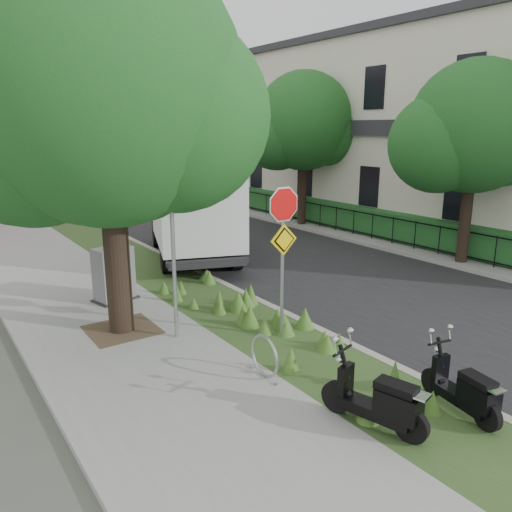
% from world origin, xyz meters
% --- Properties ---
extents(ground, '(120.00, 120.00, 0.00)m').
position_xyz_m(ground, '(0.00, 0.00, 0.00)').
color(ground, '#4C5147').
rests_on(ground, ground).
extents(sidewalk_near, '(3.50, 60.00, 0.12)m').
position_xyz_m(sidewalk_near, '(-4.25, 10.00, 0.06)').
color(sidewalk_near, gray).
rests_on(sidewalk_near, ground).
extents(verge, '(2.00, 60.00, 0.12)m').
position_xyz_m(verge, '(-1.50, 10.00, 0.06)').
color(verge, '#2E4C20').
rests_on(verge, ground).
extents(kerb_near, '(0.20, 60.00, 0.13)m').
position_xyz_m(kerb_near, '(-0.50, 10.00, 0.07)').
color(kerb_near, '#9E9991').
rests_on(kerb_near, ground).
extents(road, '(7.00, 60.00, 0.01)m').
position_xyz_m(road, '(3.00, 10.00, 0.01)').
color(road, black).
rests_on(road, ground).
extents(kerb_far, '(0.20, 60.00, 0.13)m').
position_xyz_m(kerb_far, '(6.50, 10.00, 0.07)').
color(kerb_far, '#9E9991').
rests_on(kerb_far, ground).
extents(footpath_far, '(3.20, 60.00, 0.12)m').
position_xyz_m(footpath_far, '(8.20, 10.00, 0.06)').
color(footpath_far, gray).
rests_on(footpath_far, ground).
extents(street_tree_main, '(6.21, 5.54, 7.66)m').
position_xyz_m(street_tree_main, '(-4.08, 2.86, 4.80)').
color(street_tree_main, black).
rests_on(street_tree_main, ground).
extents(bare_post, '(0.08, 0.08, 4.00)m').
position_xyz_m(bare_post, '(-3.20, 1.80, 2.12)').
color(bare_post, '#A5A8AD').
rests_on(bare_post, ground).
extents(bike_hoop, '(0.06, 0.78, 0.77)m').
position_xyz_m(bike_hoop, '(-2.70, -0.60, 0.50)').
color(bike_hoop, '#A5A8AD').
rests_on(bike_hoop, ground).
extents(sign_assembly, '(0.94, 0.08, 3.22)m').
position_xyz_m(sign_assembly, '(-1.40, 0.58, 2.33)').
color(sign_assembly, '#A5A8AD').
rests_on(sign_assembly, ground).
extents(fence_far, '(0.04, 24.00, 1.00)m').
position_xyz_m(fence_far, '(7.20, 10.00, 0.67)').
color(fence_far, black).
rests_on(fence_far, ground).
extents(hedge_far, '(1.00, 24.00, 1.10)m').
position_xyz_m(hedge_far, '(7.90, 10.00, 0.67)').
color(hedge_far, '#1C4E24').
rests_on(hedge_far, footpath_far).
extents(terrace_houses, '(7.40, 26.40, 8.20)m').
position_xyz_m(terrace_houses, '(11.49, 10.00, 4.16)').
color(terrace_houses, beige).
rests_on(terrace_houses, ground).
extents(far_tree_a, '(4.60, 4.10, 6.22)m').
position_xyz_m(far_tree_a, '(6.94, 2.05, 4.13)').
color(far_tree_a, black).
rests_on(far_tree_a, ground).
extents(far_tree_b, '(4.83, 4.31, 6.56)m').
position_xyz_m(far_tree_b, '(6.94, 10.05, 4.37)').
color(far_tree_b, black).
rests_on(far_tree_b, ground).
extents(far_tree_c, '(4.37, 3.89, 5.93)m').
position_xyz_m(far_tree_c, '(6.94, 18.04, 3.95)').
color(far_tree_c, black).
rests_on(far_tree_c, ground).
extents(scooter_near, '(0.62, 1.64, 0.80)m').
position_xyz_m(scooter_near, '(-2.25, -2.88, 0.51)').
color(scooter_near, black).
rests_on(scooter_near, ground).
extents(scooter_far, '(0.50, 1.51, 0.72)m').
position_xyz_m(scooter_far, '(-0.96, -3.34, 0.47)').
color(scooter_far, black).
rests_on(scooter_far, ground).
extents(box_truck, '(4.22, 6.46, 2.73)m').
position_xyz_m(box_truck, '(0.29, 7.61, 1.78)').
color(box_truck, '#262628').
rests_on(box_truck, ground).
extents(utility_cabinet, '(1.14, 0.90, 1.35)m').
position_xyz_m(utility_cabinet, '(-3.45, 4.77, 0.76)').
color(utility_cabinet, '#262628').
rests_on(utility_cabinet, ground).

